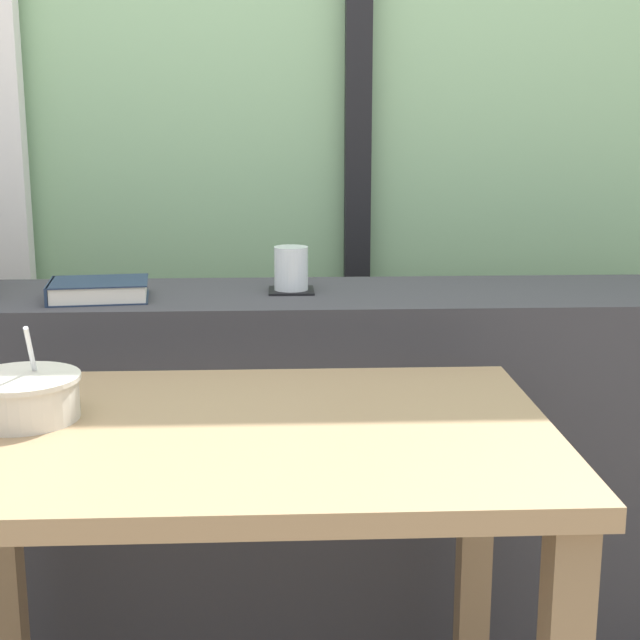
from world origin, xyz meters
TOP-DOWN VIEW (x-y plane):
  - outdoor_backdrop at (0.00, 1.15)m, footprint 4.80×0.08m
  - window_divider_post at (0.24, 1.08)m, footprint 0.07×0.05m
  - dark_console_ledge at (0.00, 0.55)m, footprint 2.80×0.39m
  - breakfast_table at (-0.06, -0.10)m, footprint 1.00×0.66m
  - coaster_square at (0.05, 0.56)m, footprint 0.10×0.10m
  - juice_glass at (0.05, 0.56)m, footprint 0.08×0.08m
  - closed_book at (-0.37, 0.49)m, footprint 0.22×0.18m
  - soup_bowl at (-0.39, -0.05)m, footprint 0.18×0.18m

SIDE VIEW (x-z plane):
  - dark_console_ledge at x=0.00m, z-range 0.00..0.78m
  - breakfast_table at x=-0.06m, z-range 0.23..0.92m
  - soup_bowl at x=-0.39m, z-range 0.65..0.81m
  - coaster_square at x=0.05m, z-range 0.78..0.79m
  - closed_book at x=-0.37m, z-range 0.78..0.82m
  - juice_glass at x=0.05m, z-range 0.78..0.88m
  - window_divider_post at x=0.24m, z-range 0.00..2.60m
  - outdoor_backdrop at x=0.00m, z-range 0.00..2.80m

